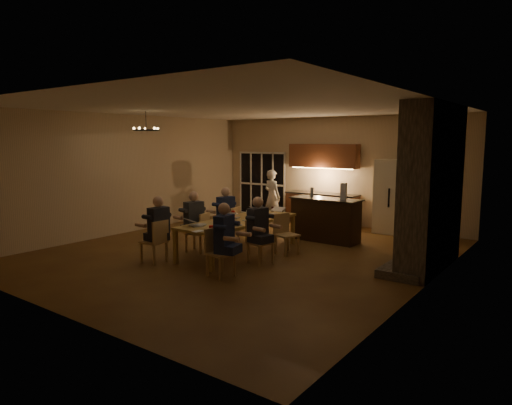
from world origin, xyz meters
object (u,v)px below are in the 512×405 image
object	(u,v)px
chair_right_far	(287,234)
laptop_e	(260,208)
plate_far	(275,217)
standing_person	(272,197)
laptop_d	(250,216)
chair_left_far	(228,225)
can_silver	(220,222)
mug_front	(225,220)
mug_back	(248,212)
person_left_near	(159,229)
person_right_near	(224,240)
laptop_b	(223,222)
laptop_a	(196,221)
chair_left_near	(154,241)
bar_blender	(344,192)
laptop_f	(276,210)
can_right	(265,217)
person_left_mid	(194,222)
chair_left_mid	(197,232)
plate_left	(201,225)
chair_right_near	(221,253)
refrigerator	(393,197)
chandelier	(146,130)
can_cola	(273,209)
chair_right_mid	(260,242)
person_left_far	(226,215)
dining_table	(239,236)
mug_mid	(256,215)
plate_near	(236,225)
bar_bottle	(312,192)
bar_island	(325,220)
person_right_mid	(258,230)
redcup_mid	(233,213)
redcup_near	(211,229)

from	to	relation	value
chair_right_far	laptop_e	distance (m)	1.35
chair_right_far	plate_far	bearing A→B (deg)	81.90
standing_person	laptop_d	bearing A→B (deg)	129.96
chair_left_far	can_silver	bearing A→B (deg)	26.06
laptop_d	mug_front	distance (m)	0.55
laptop_e	mug_back	xyz separation A→B (m)	(-0.09, -0.37, -0.06)
person_left_near	laptop_e	world-z (taller)	person_left_near
can_silver	plate_far	xyz separation A→B (m)	(0.39, 1.49, -0.05)
person_right_near	can_silver	xyz separation A→B (m)	(-0.83, 0.84, 0.12)
laptop_b	chair_right_far	bearing A→B (deg)	67.61
laptop_a	chair_left_near	bearing A→B (deg)	64.66
bar_blender	chair_left_far	bearing A→B (deg)	-156.93
standing_person	laptop_f	bearing A→B (deg)	138.68
can_right	chair_left_near	bearing A→B (deg)	-123.86
chair_left_near	person_left_mid	bearing A→B (deg)	173.67
chair_left_mid	plate_left	bearing A→B (deg)	35.22
mug_back	chair_right_near	bearing A→B (deg)	-63.55
person_left_mid	plate_far	size ratio (longest dim) A/B	6.15
refrigerator	plate_left	xyz separation A→B (m)	(-2.24, -5.19, -0.24)
chair_right_near	chandelier	xyz separation A→B (m)	(-3.24, 1.08, 2.31)
person_left_mid	standing_person	size ratio (longest dim) A/B	0.84
refrigerator	can_right	world-z (taller)	refrigerator
laptop_b	can_cola	distance (m)	2.38
person_right_near	chair_right_mid	bearing A→B (deg)	-11.15
laptop_e	bar_blender	xyz separation A→B (m)	(1.71, 1.06, 0.43)
refrigerator	person_left_far	distance (m)	4.64
dining_table	chair_right_mid	bearing A→B (deg)	-25.73
chair_right_mid	can_right	world-z (taller)	chair_right_mid
mug_mid	plate_near	bearing A→B (deg)	-74.80
dining_table	mug_mid	size ratio (longest dim) A/B	30.74
chair_right_near	plate_near	bearing A→B (deg)	33.25
mug_mid	mug_back	xyz separation A→B (m)	(-0.39, 0.21, 0.00)
person_left_far	plate_near	world-z (taller)	person_left_far
bar_bottle	chair_left_mid	bearing A→B (deg)	-116.32
bar_island	chair_left_near	distance (m)	4.36
chair_right_far	plate_left	bearing A→B (deg)	160.43
bar_island	plate_left	bearing A→B (deg)	-109.04
can_right	mug_back	bearing A→B (deg)	155.21
dining_table	laptop_b	world-z (taller)	laptop_b
person_right_mid	laptop_a	bearing A→B (deg)	129.13
can_silver	plate_far	bearing A→B (deg)	75.18
mug_mid	redcup_mid	world-z (taller)	redcup_mid
laptop_e	can_cola	distance (m)	0.38
laptop_a	mug_back	world-z (taller)	laptop_a
person_left_far	plate_far	bearing A→B (deg)	109.43
chandelier	laptop_f	distance (m)	3.63
laptop_b	redcup_mid	xyz separation A→B (m)	(-0.75, 1.26, -0.05)
refrigerator	redcup_near	xyz separation A→B (m)	(-1.60, -5.57, -0.19)
person_left_mid	redcup_near	world-z (taller)	person_left_mid
laptop_f	chair_left_mid	bearing A→B (deg)	-125.01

